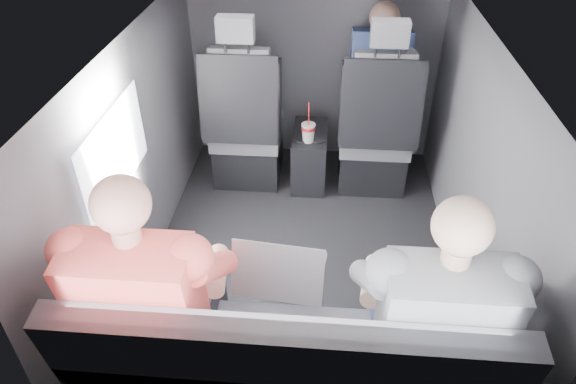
# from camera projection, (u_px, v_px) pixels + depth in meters

# --- Properties ---
(floor) EXTENTS (2.60, 2.60, 0.00)m
(floor) POSITION_uv_depth(u_px,v_px,m) (302.00, 259.00, 3.14)
(floor) COLOR black
(floor) RESTS_ON ground
(ceiling) EXTENTS (2.60, 2.60, 0.00)m
(ceiling) POSITION_uv_depth(u_px,v_px,m) (306.00, 43.00, 2.35)
(ceiling) COLOR #B2B2AD
(ceiling) RESTS_ON panel_back
(panel_left) EXTENTS (0.02, 2.60, 1.35)m
(panel_left) POSITION_uv_depth(u_px,v_px,m) (140.00, 160.00, 2.81)
(panel_left) COLOR #56565B
(panel_left) RESTS_ON floor
(panel_right) EXTENTS (0.02, 2.60, 1.35)m
(panel_right) POSITION_uv_depth(u_px,v_px,m) (475.00, 175.00, 2.69)
(panel_right) COLOR #56565B
(panel_right) RESTS_ON floor
(panel_front) EXTENTS (1.80, 0.02, 1.35)m
(panel_front) POSITION_uv_depth(u_px,v_px,m) (314.00, 72.00, 3.80)
(panel_front) COLOR #56565B
(panel_front) RESTS_ON floor
(panel_back) EXTENTS (1.80, 0.02, 1.35)m
(panel_back) POSITION_uv_depth(u_px,v_px,m) (281.00, 380.00, 1.70)
(panel_back) COLOR #56565B
(panel_back) RESTS_ON floor
(side_window) EXTENTS (0.02, 0.75, 0.42)m
(side_window) POSITION_uv_depth(u_px,v_px,m) (116.00, 153.00, 2.43)
(side_window) COLOR white
(side_window) RESTS_ON panel_left
(seatbelt) EXTENTS (0.35, 0.11, 0.59)m
(seatbelt) POSITION_uv_depth(u_px,v_px,m) (383.00, 95.00, 3.18)
(seatbelt) COLOR black
(seatbelt) RESTS_ON front_seat_right
(front_seat_left) EXTENTS (0.52, 0.58, 1.26)m
(front_seat_left) POSITION_uv_depth(u_px,v_px,m) (246.00, 132.00, 3.62)
(front_seat_left) COLOR black
(front_seat_left) RESTS_ON floor
(front_seat_right) EXTENTS (0.52, 0.58, 1.26)m
(front_seat_right) POSITION_uv_depth(u_px,v_px,m) (375.00, 137.00, 3.56)
(front_seat_right) COLOR black
(front_seat_right) RESTS_ON floor
(center_console) EXTENTS (0.24, 0.48, 0.41)m
(center_console) POSITION_uv_depth(u_px,v_px,m) (309.00, 156.00, 3.73)
(center_console) COLOR black
(center_console) RESTS_ON floor
(rear_bench) EXTENTS (1.60, 0.57, 0.92)m
(rear_bench) POSITION_uv_depth(u_px,v_px,m) (287.00, 382.00, 2.10)
(rear_bench) COLOR #5B5C60
(rear_bench) RESTS_ON floor
(soda_cup) EXTENTS (0.10, 0.10, 0.29)m
(soda_cup) POSITION_uv_depth(u_px,v_px,m) (308.00, 132.00, 3.47)
(soda_cup) COLOR white
(soda_cup) RESTS_ON center_console
(laptop_white) EXTENTS (0.32, 0.31, 0.23)m
(laptop_white) POSITION_uv_depth(u_px,v_px,m) (159.00, 263.00, 2.21)
(laptop_white) COLOR white
(laptop_white) RESTS_ON passenger_rear_left
(laptop_silver) EXTENTS (0.40, 0.37, 0.26)m
(laptop_silver) POSITION_uv_depth(u_px,v_px,m) (280.00, 270.00, 2.17)
(laptop_silver) COLOR #AFAFB4
(laptop_silver) RESTS_ON rear_bench
(laptop_black) EXTENTS (0.33, 0.31, 0.22)m
(laptop_black) POSITION_uv_depth(u_px,v_px,m) (434.00, 288.00, 2.09)
(laptop_black) COLOR black
(laptop_black) RESTS_ON passenger_rear_right
(passenger_rear_left) EXTENTS (0.55, 0.66, 1.30)m
(passenger_rear_left) POSITION_uv_depth(u_px,v_px,m) (156.00, 299.00, 2.01)
(passenger_rear_left) COLOR #2D2E32
(passenger_rear_left) RESTS_ON rear_bench
(passenger_rear_right) EXTENTS (0.54, 0.65, 1.28)m
(passenger_rear_right) POSITION_uv_depth(u_px,v_px,m) (429.00, 317.00, 1.94)
(passenger_rear_right) COLOR navy
(passenger_rear_right) RESTS_ON rear_bench
(passenger_front_right) EXTENTS (0.40, 0.40, 0.82)m
(passenger_front_right) POSITION_uv_depth(u_px,v_px,m) (378.00, 75.00, 3.56)
(passenger_front_right) COLOR navy
(passenger_front_right) RESTS_ON front_seat_right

